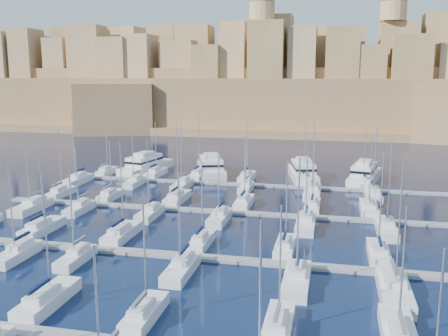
% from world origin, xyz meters
% --- Properties ---
extents(ground, '(600.00, 600.00, 0.00)m').
position_xyz_m(ground, '(0.00, 0.00, 0.00)').
color(ground, '#080F33').
rests_on(ground, ground).
extents(pontoon_mid_near, '(84.00, 2.00, 0.40)m').
position_xyz_m(pontoon_mid_near, '(0.00, -12.00, 0.20)').
color(pontoon_mid_near, slate).
rests_on(pontoon_mid_near, ground).
extents(pontoon_mid_far, '(84.00, 2.00, 0.40)m').
position_xyz_m(pontoon_mid_far, '(0.00, 10.00, 0.20)').
color(pontoon_mid_far, slate).
rests_on(pontoon_mid_far, ground).
extents(pontoon_far, '(84.00, 2.00, 0.40)m').
position_xyz_m(pontoon_far, '(0.00, 32.00, 0.20)').
color(pontoon_far, slate).
rests_on(pontoon_far, ground).
extents(sailboat_2, '(2.79, 9.31, 14.14)m').
position_xyz_m(sailboat_2, '(-11.20, -28.46, 0.75)').
color(sailboat_2, silver).
rests_on(sailboat_2, ground).
extents(sailboat_3, '(2.40, 8.01, 12.00)m').
position_xyz_m(sailboat_3, '(-0.17, -29.10, 0.72)').
color(sailboat_3, silver).
rests_on(sailboat_3, ground).
extents(sailboat_4, '(2.55, 8.51, 12.57)m').
position_xyz_m(sailboat_4, '(12.97, -28.86, 0.73)').
color(sailboat_4, silver).
rests_on(sailboat_4, ground).
extents(sailboat_5, '(2.94, 9.80, 12.91)m').
position_xyz_m(sailboat_5, '(23.75, -28.22, 0.74)').
color(sailboat_5, silver).
rests_on(sailboat_5, ground).
extents(sailboat_13, '(2.76, 9.20, 12.16)m').
position_xyz_m(sailboat_13, '(-25.64, -6.51, 0.73)').
color(sailboat_13, silver).
rests_on(sailboat_13, ground).
extents(sailboat_14, '(2.80, 9.34, 14.52)m').
position_xyz_m(sailboat_14, '(-12.60, -6.45, 0.75)').
color(sailboat_14, silver).
rests_on(sailboat_14, ground).
extents(sailboat_15, '(2.28, 7.60, 12.20)m').
position_xyz_m(sailboat_15, '(-0.25, -7.30, 0.72)').
color(sailboat_15, silver).
rests_on(sailboat_15, ground).
extents(sailboat_16, '(2.49, 8.31, 12.76)m').
position_xyz_m(sailboat_16, '(11.46, -6.95, 0.73)').
color(sailboat_16, silver).
rests_on(sailboat_16, ground).
extents(sailboat_17, '(2.65, 8.84, 14.50)m').
position_xyz_m(sailboat_17, '(23.66, -6.69, 0.75)').
color(sailboat_17, silver).
rests_on(sailboat_17, ground).
extents(sailboat_19, '(2.50, 8.35, 13.95)m').
position_xyz_m(sailboat_19, '(-22.55, -17.07, 0.74)').
color(sailboat_19, silver).
rests_on(sailboat_19, ground).
extents(sailboat_20, '(2.28, 7.61, 12.39)m').
position_xyz_m(sailboat_20, '(-14.33, -16.70, 0.72)').
color(sailboat_20, silver).
rests_on(sailboat_20, ground).
extents(sailboat_21, '(2.65, 8.83, 12.93)m').
position_xyz_m(sailboat_21, '(-0.04, -17.30, 0.73)').
color(sailboat_21, silver).
rests_on(sailboat_21, ground).
extents(sailboat_22, '(2.89, 9.63, 15.26)m').
position_xyz_m(sailboat_22, '(13.84, -17.70, 0.76)').
color(sailboat_22, silver).
rests_on(sailboat_22, ground).
extents(sailboat_23, '(3.23, 10.76, 16.18)m').
position_xyz_m(sailboat_23, '(24.40, -18.25, 0.78)').
color(sailboat_23, silver).
rests_on(sailboat_23, ground).
extents(sailboat_24, '(2.35, 7.84, 13.76)m').
position_xyz_m(sailboat_24, '(-34.95, 14.82, 0.74)').
color(sailboat_24, silver).
rests_on(sailboat_24, ground).
extents(sailboat_25, '(2.39, 7.96, 11.71)m').
position_xyz_m(sailboat_25, '(-24.40, 14.87, 0.71)').
color(sailboat_25, silver).
rests_on(sailboat_25, ground).
extents(sailboat_26, '(2.85, 9.50, 15.29)m').
position_xyz_m(sailboat_26, '(-11.15, 15.63, 0.76)').
color(sailboat_26, silver).
rests_on(sailboat_26, ground).
extents(sailboat_27, '(2.61, 8.70, 12.92)m').
position_xyz_m(sailboat_27, '(1.76, 15.24, 0.73)').
color(sailboat_27, silver).
rests_on(sailboat_27, ground).
extents(sailboat_28, '(2.59, 8.63, 12.28)m').
position_xyz_m(sailboat_28, '(14.10, 15.20, 0.72)').
color(sailboat_28, silver).
rests_on(sailboat_28, ground).
extents(sailboat_29, '(2.91, 9.69, 13.61)m').
position_xyz_m(sailboat_29, '(23.79, 15.73, 0.75)').
color(sailboat_29, silver).
rests_on(sailboat_29, ground).
extents(sailboat_30, '(2.97, 9.89, 14.54)m').
position_xyz_m(sailboat_30, '(-34.33, 4.18, 0.75)').
color(sailboat_30, silver).
rests_on(sailboat_30, ground).
extents(sailboat_31, '(2.41, 8.03, 11.73)m').
position_xyz_m(sailboat_31, '(-25.57, 5.09, 0.71)').
color(sailboat_31, silver).
rests_on(sailboat_31, ground).
extents(sailboat_32, '(2.54, 8.45, 13.55)m').
position_xyz_m(sailboat_32, '(-12.47, 4.88, 0.74)').
color(sailboat_32, silver).
rests_on(sailboat_32, ground).
extents(sailboat_33, '(2.60, 8.66, 12.46)m').
position_xyz_m(sailboat_33, '(-0.40, 4.78, 0.73)').
color(sailboat_33, silver).
rests_on(sailboat_33, ground).
extents(sailboat_34, '(2.88, 9.59, 14.68)m').
position_xyz_m(sailboat_34, '(13.57, 4.32, 0.75)').
color(sailboat_34, silver).
rests_on(sailboat_34, ground).
extents(sailboat_35, '(2.86, 9.54, 14.70)m').
position_xyz_m(sailboat_35, '(25.68, 4.35, 0.75)').
color(sailboat_35, silver).
rests_on(sailboat_35, ground).
extents(sailboat_36, '(2.38, 7.94, 12.66)m').
position_xyz_m(sailboat_36, '(-35.69, 36.87, 0.72)').
color(sailboat_36, silver).
rests_on(sailboat_36, ground).
extents(sailboat_37, '(2.78, 9.27, 13.02)m').
position_xyz_m(sailboat_37, '(-23.51, 37.52, 0.74)').
color(sailboat_37, silver).
rests_on(sailboat_37, ground).
extents(sailboat_38, '(2.72, 9.08, 15.49)m').
position_xyz_m(sailboat_38, '(-13.00, 37.43, 0.76)').
color(sailboat_38, silver).
rests_on(sailboat_38, ground).
extents(sailboat_39, '(2.84, 9.46, 14.33)m').
position_xyz_m(sailboat_39, '(-1.63, 37.61, 0.75)').
color(sailboat_39, silver).
rests_on(sailboat_39, ground).
extents(sailboat_40, '(2.94, 9.79, 13.53)m').
position_xyz_m(sailboat_40, '(11.20, 37.78, 0.75)').
color(sailboat_40, silver).
rests_on(sailboat_40, ground).
extents(sailboat_41, '(2.52, 8.40, 12.70)m').
position_xyz_m(sailboat_41, '(23.98, 37.09, 0.73)').
color(sailboat_41, silver).
rests_on(sailboat_41, ground).
extents(sailboat_42, '(3.07, 10.24, 16.31)m').
position_xyz_m(sailboat_42, '(-37.60, 26.01, 0.77)').
color(sailboat_42, silver).
rests_on(sailboat_42, ground).
extents(sailboat_43, '(2.52, 8.39, 13.06)m').
position_xyz_m(sailboat_43, '(-24.37, 26.91, 0.73)').
color(sailboat_43, silver).
rests_on(sailboat_43, ground).
extents(sailboat_44, '(2.68, 8.94, 13.92)m').
position_xyz_m(sailboat_44, '(-13.52, 26.64, 0.74)').
color(sailboat_44, silver).
rests_on(sailboat_44, ground).
extents(sailboat_45, '(2.33, 7.76, 11.92)m').
position_xyz_m(sailboat_45, '(0.04, 27.22, 0.72)').
color(sailboat_45, silver).
rests_on(sailboat_45, ground).
extents(sailboat_46, '(3.18, 10.61, 14.66)m').
position_xyz_m(sailboat_46, '(13.61, 25.82, 0.76)').
color(sailboat_46, silver).
rests_on(sailboat_46, ground).
extents(sailboat_47, '(2.98, 9.94, 14.20)m').
position_xyz_m(sailboat_47, '(25.20, 26.15, 0.75)').
color(sailboat_47, silver).
rests_on(sailboat_47, ground).
extents(motor_yacht_a, '(8.75, 18.61, 5.25)m').
position_xyz_m(motor_yacht_a, '(-27.77, 42.11, 1.73)').
color(motor_yacht_a, silver).
rests_on(motor_yacht_a, ground).
extents(motor_yacht_b, '(11.57, 20.32, 5.25)m').
position_xyz_m(motor_yacht_b, '(-11.32, 42.87, 1.73)').
color(motor_yacht_b, silver).
rests_on(motor_yacht_b, ground).
extents(motor_yacht_c, '(8.53, 18.08, 5.25)m').
position_xyz_m(motor_yacht_c, '(10.68, 41.86, 1.73)').
color(motor_yacht_c, silver).
rests_on(motor_yacht_c, ground).
extents(motor_yacht_d, '(8.58, 17.86, 5.25)m').
position_xyz_m(motor_yacht_d, '(24.37, 41.75, 1.73)').
color(motor_yacht_d, silver).
rests_on(motor_yacht_d, ground).
extents(fortified_city, '(460.00, 108.95, 59.52)m').
position_xyz_m(fortified_city, '(-0.19, 155.26, 14.74)').
color(fortified_city, brown).
rests_on(fortified_city, ground).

